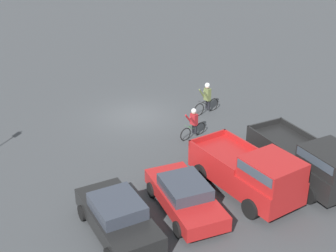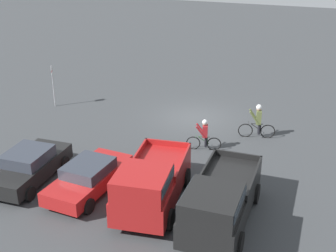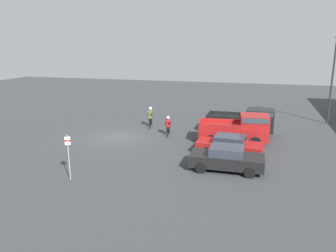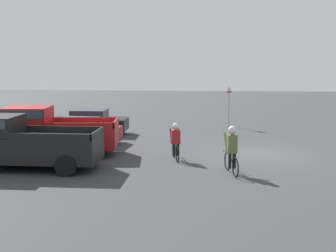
{
  "view_description": "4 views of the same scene",
  "coord_description": "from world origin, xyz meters",
  "px_view_note": "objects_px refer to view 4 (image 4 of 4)",
  "views": [
    {
      "loc": [
        9.58,
        21.8,
        10.88
      ],
      "look_at": [
        0.17,
        4.18,
        1.2
      ],
      "focal_mm": 50.0,
      "sensor_mm": 36.0,
      "label": 1
    },
    {
      "loc": [
        -6.46,
        23.55,
        10.25
      ],
      "look_at": [
        0.17,
        4.18,
        1.2
      ],
      "focal_mm": 50.0,
      "sensor_mm": 36.0,
      "label": 2
    },
    {
      "loc": [
        22.88,
        10.51,
        7.12
      ],
      "look_at": [
        0.17,
        4.18,
        1.2
      ],
      "focal_mm": 35.0,
      "sensor_mm": 36.0,
      "label": 3
    },
    {
      "loc": [
        -20.97,
        2.55,
        4.31
      ],
      "look_at": [
        0.17,
        4.18,
        1.2
      ],
      "focal_mm": 50.0,
      "sensor_mm": 36.0,
      "label": 4
    }
  ],
  "objects_px": {
    "sedan_0": "(78,130)",
    "cyclist_1": "(232,149)",
    "pickup_truck_0": "(21,142)",
    "pickup_truck_1": "(52,130)",
    "cyclist_0": "(176,141)",
    "fire_lane_sign": "(229,103)",
    "sedan_1": "(90,122)"
  },
  "relations": [
    {
      "from": "cyclist_0",
      "to": "cyclist_1",
      "type": "height_order",
      "value": "cyclist_1"
    },
    {
      "from": "pickup_truck_0",
      "to": "fire_lane_sign",
      "type": "distance_m",
      "value": 14.82
    },
    {
      "from": "sedan_0",
      "to": "cyclist_1",
      "type": "relative_size",
      "value": 2.39
    },
    {
      "from": "sedan_0",
      "to": "cyclist_0",
      "type": "height_order",
      "value": "cyclist_0"
    },
    {
      "from": "cyclist_0",
      "to": "pickup_truck_1",
      "type": "bearing_deg",
      "value": 83.42
    },
    {
      "from": "cyclist_1",
      "to": "cyclist_0",
      "type": "bearing_deg",
      "value": 45.34
    },
    {
      "from": "pickup_truck_1",
      "to": "cyclist_0",
      "type": "distance_m",
      "value": 5.63
    },
    {
      "from": "sedan_0",
      "to": "cyclist_0",
      "type": "bearing_deg",
      "value": -123.91
    },
    {
      "from": "fire_lane_sign",
      "to": "cyclist_1",
      "type": "bearing_deg",
      "value": 177.62
    },
    {
      "from": "pickup_truck_0",
      "to": "sedan_0",
      "type": "height_order",
      "value": "pickup_truck_0"
    },
    {
      "from": "sedan_1",
      "to": "cyclist_1",
      "type": "relative_size",
      "value": 2.29
    },
    {
      "from": "cyclist_0",
      "to": "fire_lane_sign",
      "type": "xyz_separation_m",
      "value": [
        9.94,
        -2.74,
        0.7
      ]
    },
    {
      "from": "sedan_1",
      "to": "pickup_truck_0",
      "type": "bearing_deg",
      "value": 175.74
    },
    {
      "from": "pickup_truck_0",
      "to": "fire_lane_sign",
      "type": "relative_size",
      "value": 2.11
    },
    {
      "from": "pickup_truck_0",
      "to": "sedan_0",
      "type": "relative_size",
      "value": 1.19
    },
    {
      "from": "fire_lane_sign",
      "to": "pickup_truck_0",
      "type": "bearing_deg",
      "value": 144.45
    },
    {
      "from": "cyclist_0",
      "to": "cyclist_1",
      "type": "xyz_separation_m",
      "value": [
        -2.2,
        -2.23,
        0.13
      ]
    },
    {
      "from": "fire_lane_sign",
      "to": "pickup_truck_1",
      "type": "bearing_deg",
      "value": 138.19
    },
    {
      "from": "pickup_truck_1",
      "to": "sedan_1",
      "type": "height_order",
      "value": "pickup_truck_1"
    },
    {
      "from": "cyclist_0",
      "to": "fire_lane_sign",
      "type": "relative_size",
      "value": 0.67
    },
    {
      "from": "cyclist_1",
      "to": "fire_lane_sign",
      "type": "xyz_separation_m",
      "value": [
        12.15,
        -0.51,
        0.57
      ]
    },
    {
      "from": "sedan_0",
      "to": "cyclist_1",
      "type": "bearing_deg",
      "value": -127.5
    },
    {
      "from": "cyclist_0",
      "to": "fire_lane_sign",
      "type": "bearing_deg",
      "value": -15.39
    },
    {
      "from": "fire_lane_sign",
      "to": "sedan_0",
      "type": "bearing_deg",
      "value": 129.19
    },
    {
      "from": "sedan_0",
      "to": "pickup_truck_1",
      "type": "bearing_deg",
      "value": 172.05
    },
    {
      "from": "cyclist_1",
      "to": "fire_lane_sign",
      "type": "height_order",
      "value": "fire_lane_sign"
    },
    {
      "from": "pickup_truck_1",
      "to": "cyclist_1",
      "type": "height_order",
      "value": "pickup_truck_1"
    },
    {
      "from": "cyclist_1",
      "to": "fire_lane_sign",
      "type": "distance_m",
      "value": 12.17
    },
    {
      "from": "pickup_truck_0",
      "to": "cyclist_0",
      "type": "distance_m",
      "value": 6.25
    },
    {
      "from": "sedan_0",
      "to": "cyclist_1",
      "type": "height_order",
      "value": "cyclist_1"
    },
    {
      "from": "sedan_0",
      "to": "sedan_1",
      "type": "distance_m",
      "value": 2.8
    },
    {
      "from": "cyclist_0",
      "to": "fire_lane_sign",
      "type": "height_order",
      "value": "fire_lane_sign"
    }
  ]
}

